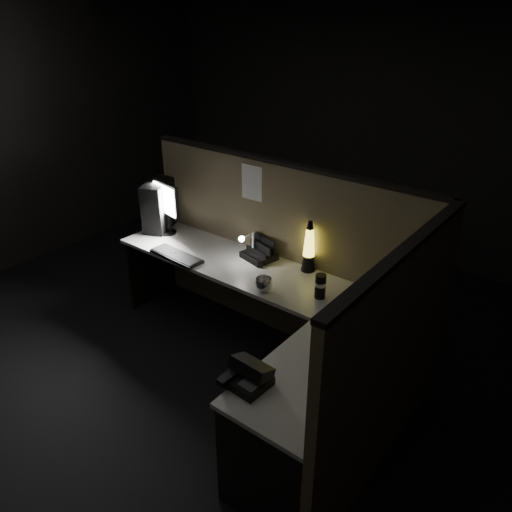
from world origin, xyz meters
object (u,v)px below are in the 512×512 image
Objects in this scene: pc_tower at (160,205)px; desk_phone at (248,375)px; monitor at (166,203)px; keyboard at (176,256)px; lava_lamp at (309,250)px.

pc_tower reaches higher than desk_phone.
monitor reaches higher than keyboard.
monitor is at bearing 147.37° from keyboard.
keyboard is 1.19× the size of lava_lamp.
monitor is 1.41m from lava_lamp.
pc_tower is 1.06× the size of lava_lamp.
lava_lamp is at bearing 18.45° from monitor.
pc_tower reaches higher than keyboard.
lava_lamp is (1.53, 0.13, -0.05)m from pc_tower.
keyboard is (0.42, -0.30, -0.28)m from monitor.
keyboard is 1.64m from desk_phone.
lava_lamp is (0.97, 0.48, 0.16)m from keyboard.
lava_lamp is at bearing -19.58° from pc_tower.
monitor is at bearing 151.66° from desk_phone.
keyboard is at bearing 153.06° from desk_phone.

